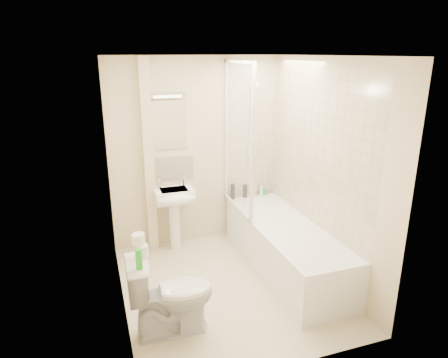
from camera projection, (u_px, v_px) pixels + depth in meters
name	position (u px, v px, depth m)	size (l,w,h in m)	color
floor	(228.00, 286.00, 4.34)	(2.50, 2.50, 0.00)	beige
wall_back	(196.00, 153.00, 5.11)	(2.20, 0.02, 2.40)	beige
wall_left	(115.00, 193.00, 3.64)	(0.02, 2.50, 2.40)	beige
wall_right	(324.00, 171.00, 4.32)	(0.02, 2.50, 2.40)	beige
ceiling	(229.00, 56.00, 3.62)	(2.20, 2.50, 0.02)	white
tile_back	(251.00, 132.00, 5.26)	(0.70, 0.01, 1.75)	beige
tile_right	(317.00, 148.00, 4.39)	(0.01, 2.10, 1.75)	beige
pipe_boxing	(148.00, 158.00, 4.86)	(0.12, 0.12, 2.40)	beige
splashback	(170.00, 168.00, 5.04)	(0.60, 0.01, 0.30)	beige
mirror	(168.00, 125.00, 4.87)	(0.46, 0.01, 0.60)	white
strip_light	(167.00, 95.00, 4.74)	(0.42, 0.07, 0.07)	silver
bathtub	(285.00, 246.00, 4.63)	(0.70, 2.10, 0.55)	white
shower_screen	(238.00, 139.00, 4.75)	(0.04, 0.92, 1.80)	white
shower_fixture	(253.00, 124.00, 5.18)	(0.10, 0.16, 0.99)	white
pedestal_sink	(175.00, 203.00, 4.96)	(0.48, 0.46, 0.92)	white
bottle_black_a	(233.00, 191.00, 5.34)	(0.06, 0.06, 0.20)	black
bottle_black_b	(245.00, 191.00, 5.39)	(0.06, 0.06, 0.18)	black
bottle_cream	(255.00, 190.00, 5.44)	(0.05, 0.05, 0.19)	beige
bottle_white_b	(261.00, 191.00, 5.47)	(0.05, 0.05, 0.14)	white
bottle_green	(265.00, 191.00, 5.49)	(0.06, 0.06, 0.10)	green
toilet	(171.00, 294.00, 3.54)	(0.76, 0.45, 0.76)	white
toilet_roll_lower	(142.00, 251.00, 3.41)	(0.10, 0.10, 0.10)	white
toilet_roll_upper	(138.00, 239.00, 3.40)	(0.11, 0.11, 0.10)	white
green_bottle	(139.00, 259.00, 3.20)	(0.05, 0.05, 0.18)	green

